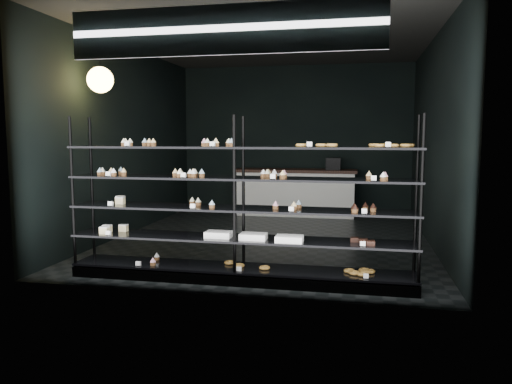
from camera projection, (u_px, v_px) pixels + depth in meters
The scene contains 5 objects.
room at pixel (271, 141), 8.03m from camera, with size 5.01×6.01×3.20m.
display_shelf at pixel (237, 228), 5.75m from camera, with size 4.00×0.50×1.91m.
signage at pixel (222, 30), 5.05m from camera, with size 3.30×0.05×0.50m.
pendant_lamp at pixel (100, 80), 6.87m from camera, with size 0.35×0.35×0.91m.
service_counter at pixel (296, 192), 10.57m from camera, with size 2.54×0.65×1.23m.
Camera 1 is at (1.39, -7.96, 1.68)m, focal length 35.00 mm.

